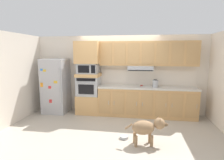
{
  "coord_description": "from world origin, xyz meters",
  "views": [
    {
      "loc": [
        0.68,
        -4.72,
        1.95
      ],
      "look_at": [
        -0.06,
        0.01,
        1.22
      ],
      "focal_mm": 28.63,
      "sensor_mm": 36.0,
      "label": 1
    }
  ],
  "objects": [
    {
      "name": "appliance_upper_cabinet",
      "position": [
        -0.94,
        0.75,
        1.96
      ],
      "size": [
        0.74,
        0.62,
        0.68
      ],
      "primitive_type": "cube",
      "color": "tan",
      "rests_on": "microwave"
    },
    {
      "name": "back_kitchen_wall",
      "position": [
        0.0,
        1.11,
        1.25
      ],
      "size": [
        6.2,
        0.12,
        2.5
      ],
      "primitive_type": "cube",
      "color": "silver",
      "rests_on": "ground"
    },
    {
      "name": "ground_plane",
      "position": [
        0.0,
        0.0,
        0.0
      ],
      "size": [
        9.6,
        9.6,
        0.0
      ],
      "primitive_type": "plane",
      "color": "#B2A899"
    },
    {
      "name": "side_panel_left",
      "position": [
        -2.8,
        0.0,
        1.25
      ],
      "size": [
        0.12,
        7.1,
        2.5
      ],
      "primitive_type": "cube",
      "color": "silver",
      "rests_on": "ground"
    },
    {
      "name": "lower_cabinet_run",
      "position": [
        0.9,
        0.75,
        0.44
      ],
      "size": [
        2.94,
        0.63,
        0.88
      ],
      "color": "tan",
      "rests_on": "ground"
    },
    {
      "name": "countertop_slab",
      "position": [
        0.9,
        0.75,
        0.9
      ],
      "size": [
        2.98,
        0.64,
        0.04
      ],
      "primitive_type": "cube",
      "color": "beige",
      "rests_on": "lower_cabinet_run"
    },
    {
      "name": "dog_food_bowl",
      "position": [
        0.36,
        -0.86,
        0.03
      ],
      "size": [
        0.2,
        0.2,
        0.06
      ],
      "color": "#B2B7BC",
      "rests_on": "ground"
    },
    {
      "name": "refrigerator",
      "position": [
        -2.04,
        0.68,
        0.88
      ],
      "size": [
        0.76,
        0.73,
        1.76
      ],
      "color": "#ADADB2",
      "rests_on": "ground"
    },
    {
      "name": "built_in_oven",
      "position": [
        -0.94,
        0.75,
        0.9
      ],
      "size": [
        0.7,
        0.62,
        0.6
      ],
      "color": "#A8AAAF",
      "rests_on": "oven_base_cabinet"
    },
    {
      "name": "dog",
      "position": [
        0.86,
        -1.07,
        0.39
      ],
      "size": [
        0.92,
        0.39,
        0.61
      ],
      "rotation": [
        0.0,
        0.0,
        0.2
      ],
      "color": "#997551",
      "rests_on": "ground"
    },
    {
      "name": "backsplash_panel",
      "position": [
        0.9,
        1.04,
        1.17
      ],
      "size": [
        2.98,
        0.02,
        0.5
      ],
      "primitive_type": "cube",
      "color": "white",
      "rests_on": "countertop_slab"
    },
    {
      "name": "microwave",
      "position": [
        -0.94,
        0.75,
        1.46
      ],
      "size": [
        0.64,
        0.54,
        0.32
      ],
      "color": "#A8AAAF",
      "rests_on": "appliance_mid_shelf"
    },
    {
      "name": "screwdriver",
      "position": [
        0.75,
        0.86,
        0.93
      ],
      "size": [
        0.17,
        0.17,
        0.03
      ],
      "color": "red",
      "rests_on": "countertop_slab"
    },
    {
      "name": "appliance_mid_shelf",
      "position": [
        -0.94,
        0.75,
        1.25
      ],
      "size": [
        0.74,
        0.62,
        0.1
      ],
      "primitive_type": "cube",
      "color": "tan",
      "rests_on": "built_in_oven"
    },
    {
      "name": "oven_base_cabinet",
      "position": [
        -0.94,
        0.75,
        0.3
      ],
      "size": [
        0.74,
        0.62,
        0.6
      ],
      "primitive_type": "cube",
      "color": "tan",
      "rests_on": "ground"
    },
    {
      "name": "electric_kettle",
      "position": [
        1.15,
        0.7,
        1.03
      ],
      "size": [
        0.17,
        0.17,
        0.24
      ],
      "color": "#A8AAAF",
      "rests_on": "countertop_slab"
    },
    {
      "name": "upper_cabinet_with_hood",
      "position": [
        0.89,
        0.87,
        1.9
      ],
      "size": [
        2.94,
        0.48,
        0.88
      ],
      "color": "tan",
      "rests_on": "backsplash_panel"
    }
  ]
}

